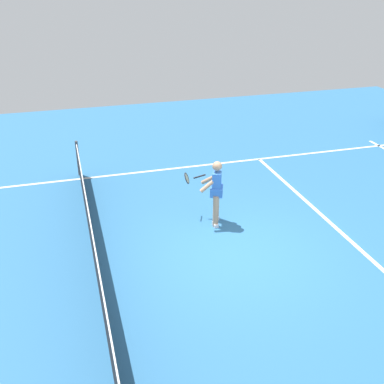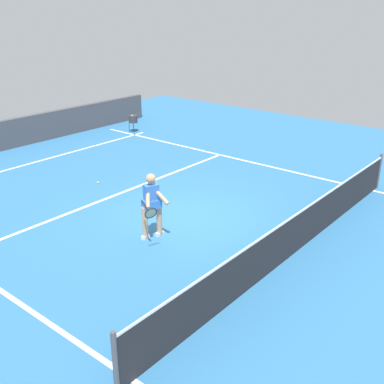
{
  "view_description": "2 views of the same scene",
  "coord_description": "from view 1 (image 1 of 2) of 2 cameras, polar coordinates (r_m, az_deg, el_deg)",
  "views": [
    {
      "loc": [
        -7.66,
        3.17,
        5.44
      ],
      "look_at": [
        1.07,
        0.67,
        1.03
      ],
      "focal_mm": 43.33,
      "sensor_mm": 36.0,
      "label": 1
    },
    {
      "loc": [
        8.31,
        6.9,
        5.01
      ],
      "look_at": [
        0.77,
        0.7,
        1.11
      ],
      "focal_mm": 43.87,
      "sensor_mm": 36.0,
      "label": 2
    }
  ],
  "objects": [
    {
      "name": "sideline_right_marking",
      "position": [
        13.96,
        -1.56,
        2.99
      ],
      "size": [
        0.1,
        16.97,
        0.01
      ],
      "primitive_type": "cube",
      "color": "white",
      "rests_on": "ground"
    },
    {
      "name": "ground_plane",
      "position": [
        9.92,
        5.49,
        -7.49
      ],
      "size": [
        24.66,
        24.66,
        0.0
      ],
      "primitive_type": "plane",
      "color": "teal"
    },
    {
      "name": "service_line_marking",
      "position": [
        11.02,
        18.24,
        -5.08
      ],
      "size": [
        9.6,
        0.1,
        0.01
      ],
      "primitive_type": "cube",
      "color": "white",
      "rests_on": "ground"
    },
    {
      "name": "court_net",
      "position": [
        9.13,
        -11.89,
        -7.6
      ],
      "size": [
        10.28,
        0.08,
        1.04
      ],
      "color": "#4C4C51",
      "rests_on": "ground"
    },
    {
      "name": "tennis_player",
      "position": [
        10.62,
        2.88,
        0.27
      ],
      "size": [
        1.0,
        0.86,
        1.55
      ],
      "color": "tan",
      "rests_on": "ground"
    }
  ]
}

